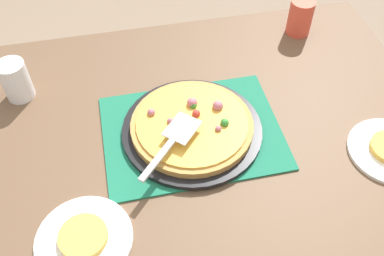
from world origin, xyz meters
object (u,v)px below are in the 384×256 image
object	(u,v)px
cup_near	(300,17)
cup_far	(16,80)
pizza_pan	(192,130)
pizza	(192,124)
pizza_server	(172,141)
plate_far_right	(84,239)
served_slice_right	(83,237)

from	to	relation	value
cup_near	cup_far	distance (m)	0.92
pizza_pan	cup_far	distance (m)	0.53
pizza	cup_far	distance (m)	0.52
pizza_pan	pizza_server	xyz separation A→B (m)	(0.07, 0.07, 0.06)
pizza	plate_far_right	distance (m)	0.40
plate_far_right	cup_near	bearing A→B (deg)	-140.27
pizza_pan	cup_near	bearing A→B (deg)	-140.73
plate_far_right	cup_far	bearing A→B (deg)	-72.67
pizza_pan	plate_far_right	world-z (taller)	pizza_pan
pizza	served_slice_right	xyz separation A→B (m)	(0.30, 0.26, -0.02)
pizza_pan	pizza	size ratio (longest dim) A/B	1.15
served_slice_right	pizza_server	xyz separation A→B (m)	(-0.24, -0.19, 0.05)
pizza_server	cup_far	bearing A→B (deg)	-38.90
pizza_pan	served_slice_right	world-z (taller)	served_slice_right
cup_far	pizza_pan	bearing A→B (deg)	151.84
cup_far	pizza_server	world-z (taller)	cup_far
pizza_pan	pizza_server	size ratio (longest dim) A/B	1.91
cup_near	cup_far	bearing A→B (deg)	7.39
plate_far_right	pizza_server	size ratio (longest dim) A/B	1.11
pizza_pan	cup_far	bearing A→B (deg)	-28.16
pizza_pan	served_slice_right	distance (m)	0.40
cup_near	pizza_server	bearing A→B (deg)	40.48
pizza_pan	pizza	xyz separation A→B (m)	(-0.00, -0.00, 0.02)
pizza_pan	pizza	distance (m)	0.02
pizza_pan	cup_far	xyz separation A→B (m)	(0.46, -0.25, 0.05)
served_slice_right	cup_near	world-z (taller)	cup_near
pizza_pan	cup_near	size ratio (longest dim) A/B	3.17
pizza_pan	served_slice_right	size ratio (longest dim) A/B	3.45
served_slice_right	plate_far_right	bearing A→B (deg)	0.00
pizza_server	plate_far_right	bearing A→B (deg)	38.05
pizza	plate_far_right	bearing A→B (deg)	40.43
plate_far_right	pizza_server	bearing A→B (deg)	-141.95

